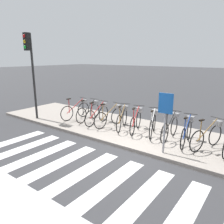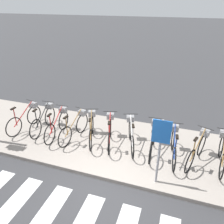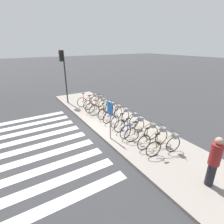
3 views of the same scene
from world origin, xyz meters
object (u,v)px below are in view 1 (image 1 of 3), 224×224
(parked_bicycle_5, at_px, (136,120))
(parked_bicycle_0, at_px, (77,109))
(parked_bicycle_6, at_px, (153,123))
(parked_bicycle_4, at_px, (123,117))
(sign_post, at_px, (165,113))
(parked_bicycle_2, at_px, (98,113))
(parked_bicycle_3, at_px, (111,116))
(parked_bicycle_9, at_px, (208,135))
(parked_bicycle_1, at_px, (89,111))
(parked_bicycle_7, at_px, (171,126))
(traffic_light, at_px, (30,59))
(parked_bicycle_8, at_px, (187,131))

(parked_bicycle_5, bearing_deg, parked_bicycle_0, -178.03)
(parked_bicycle_5, distance_m, parked_bicycle_6, 0.70)
(parked_bicycle_4, distance_m, sign_post, 2.80)
(parked_bicycle_5, xyz_separation_m, sign_post, (1.71, -1.30, 0.82))
(parked_bicycle_2, height_order, parked_bicycle_3, same)
(parked_bicycle_3, distance_m, parked_bicycle_9, 3.89)
(parked_bicycle_1, distance_m, parked_bicycle_5, 2.49)
(parked_bicycle_0, bearing_deg, parked_bicycle_4, 2.01)
(parked_bicycle_3, height_order, parked_bicycle_7, same)
(parked_bicycle_2, bearing_deg, parked_bicycle_1, 168.21)
(parked_bicycle_5, relative_size, traffic_light, 0.42)
(parked_bicycle_6, bearing_deg, parked_bicycle_1, -179.35)
(parked_bicycle_3, xyz_separation_m, parked_bicycle_6, (1.89, 0.14, 0.00))
(parked_bicycle_7, distance_m, parked_bicycle_9, 1.30)
(parked_bicycle_3, distance_m, parked_bicycle_8, 3.22)
(parked_bicycle_9, bearing_deg, parked_bicycle_2, -179.54)
(parked_bicycle_2, relative_size, parked_bicycle_3, 1.01)
(parked_bicycle_3, relative_size, parked_bicycle_9, 1.05)
(parked_bicycle_0, relative_size, parked_bicycle_6, 1.04)
(parked_bicycle_7, bearing_deg, parked_bicycle_8, -11.20)
(parked_bicycle_9, bearing_deg, traffic_light, -170.40)
(parked_bicycle_4, relative_size, parked_bicycle_5, 0.98)
(parked_bicycle_0, distance_m, parked_bicycle_9, 5.87)
(sign_post, bearing_deg, parked_bicycle_4, 151.44)
(sign_post, bearing_deg, parked_bicycle_0, 166.31)
(parked_bicycle_0, relative_size, parked_bicycle_1, 1.00)
(parked_bicycle_2, distance_m, parked_bicycle_8, 3.87)
(parked_bicycle_1, height_order, parked_bicycle_4, same)
(traffic_light, bearing_deg, parked_bicycle_9, 9.60)
(parked_bicycle_0, bearing_deg, sign_post, -13.69)
(parked_bicycle_7, height_order, traffic_light, traffic_light)
(parked_bicycle_0, relative_size, parked_bicycle_8, 1.00)
(parked_bicycle_0, distance_m, parked_bicycle_2, 1.33)
(parked_bicycle_0, bearing_deg, parked_bicycle_8, 0.01)
(parked_bicycle_1, relative_size, parked_bicycle_3, 1.01)
(parked_bicycle_7, relative_size, parked_bicycle_8, 1.00)
(parked_bicycle_1, xyz_separation_m, parked_bicycle_8, (4.52, -0.12, 0.00))
(parked_bicycle_8, xyz_separation_m, sign_post, (-0.32, -1.19, 0.82))
(sign_post, bearing_deg, parked_bicycle_2, 161.68)
(traffic_light, bearing_deg, sign_post, 0.40)
(parked_bicycle_3, height_order, parked_bicycle_5, same)
(parked_bicycle_3, relative_size, parked_bicycle_5, 1.03)
(parked_bicycle_0, relative_size, parked_bicycle_9, 1.05)
(parked_bicycle_2, distance_m, parked_bicycle_4, 1.21)
(parked_bicycle_1, bearing_deg, parked_bicycle_6, 0.65)
(parked_bicycle_2, bearing_deg, parked_bicycle_6, 3.84)
(parked_bicycle_0, bearing_deg, parked_bicycle_6, 2.34)
(parked_bicycle_5, height_order, parked_bicycle_8, same)
(parked_bicycle_7, relative_size, traffic_light, 0.43)
(parked_bicycle_1, distance_m, sign_post, 4.47)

